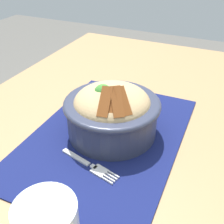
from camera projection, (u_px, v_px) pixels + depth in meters
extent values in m
cube|color=#99754C|center=(120.00, 139.00, 0.60)|extent=(1.16, 0.78, 0.03)
cylinder|color=olive|center=(98.00, 120.00, 1.31)|extent=(0.04, 0.04, 0.70)
cube|color=#11194C|center=(106.00, 136.00, 0.58)|extent=(0.43, 0.30, 0.00)
cylinder|color=#2D3347|center=(112.00, 117.00, 0.57)|extent=(0.18, 0.18, 0.08)
torus|color=#2D3347|center=(112.00, 104.00, 0.55)|extent=(0.19, 0.19, 0.01)
ellipsoid|color=tan|center=(112.00, 103.00, 0.55)|extent=(0.22, 0.22, 0.07)
sphere|color=#37772D|center=(103.00, 94.00, 0.54)|extent=(0.04, 0.04, 0.04)
sphere|color=#37772D|center=(112.00, 104.00, 0.51)|extent=(0.03, 0.03, 0.03)
cylinder|color=orange|center=(103.00, 104.00, 0.52)|extent=(0.03, 0.02, 0.01)
cylinder|color=orange|center=(103.00, 89.00, 0.57)|extent=(0.03, 0.01, 0.01)
cylinder|color=orange|center=(112.00, 100.00, 0.53)|extent=(0.02, 0.03, 0.01)
cube|color=brown|center=(105.00, 102.00, 0.50)|extent=(0.05, 0.03, 0.05)
cube|color=brown|center=(111.00, 103.00, 0.50)|extent=(0.05, 0.04, 0.04)
cube|color=brown|center=(117.00, 102.00, 0.50)|extent=(0.05, 0.04, 0.05)
cube|color=brown|center=(122.00, 102.00, 0.50)|extent=(0.05, 0.05, 0.04)
cube|color=silver|center=(76.00, 157.00, 0.52)|extent=(0.02, 0.07, 0.00)
cube|color=silver|center=(91.00, 166.00, 0.50)|extent=(0.01, 0.01, 0.00)
cube|color=silver|center=(99.00, 171.00, 0.49)|extent=(0.03, 0.03, 0.00)
cube|color=silver|center=(107.00, 181.00, 0.47)|extent=(0.01, 0.02, 0.00)
cube|color=silver|center=(109.00, 178.00, 0.48)|extent=(0.01, 0.02, 0.00)
cube|color=silver|center=(112.00, 176.00, 0.48)|extent=(0.01, 0.02, 0.00)
cube|color=silver|center=(114.00, 174.00, 0.48)|extent=(0.01, 0.02, 0.00)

